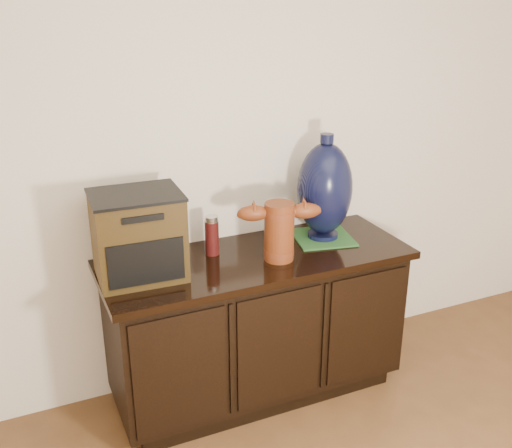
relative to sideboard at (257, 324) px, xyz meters
name	(u,v)px	position (x,y,z in m)	size (l,w,h in m)	color
sideboard	(257,324)	(0.00, 0.00, 0.00)	(1.46, 0.56, 0.75)	black
terracotta_vessel	(279,228)	(0.08, -0.07, 0.52)	(0.39, 0.17, 0.27)	brown
tv_radio	(138,236)	(-0.54, 0.02, 0.56)	(0.39, 0.32, 0.38)	#36250D
green_mat	(323,237)	(0.39, 0.06, 0.37)	(0.28, 0.28, 0.01)	#295B29
lamp_base	(325,189)	(0.39, 0.06, 0.62)	(0.32, 0.32, 0.52)	black
spray_can	(212,236)	(-0.18, 0.11, 0.46)	(0.07, 0.07, 0.19)	maroon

